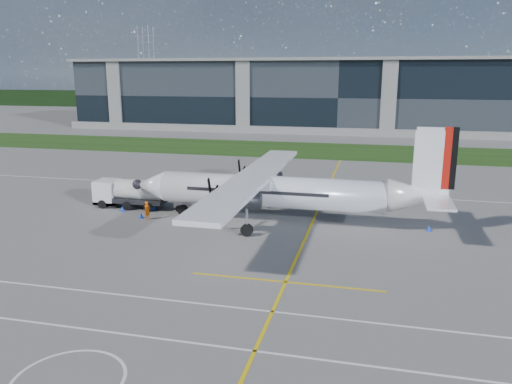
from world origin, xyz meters
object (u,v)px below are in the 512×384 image
pylon_west (147,67)px  turboprop_aircraft (283,174)px  fuel_tanker_truck (125,193)px  ground_crew_person (147,209)px  safety_cone_fwd (122,209)px  safety_cone_nose_stbd (154,207)px  safety_cone_stbdwing (288,185)px  safety_cone_nose_port (141,215)px  safety_cone_tail (429,228)px  baggage_tug (190,201)px

pylon_west → turboprop_aircraft: size_ratio=1.06×
fuel_tanker_truck → ground_crew_person: size_ratio=3.89×
safety_cone_fwd → safety_cone_nose_stbd: same height
safety_cone_stbdwing → safety_cone_nose_port: 18.40m
ground_crew_person → safety_cone_nose_port: bearing=91.5°
fuel_tanker_truck → safety_cone_tail: fuel_tanker_truck is taller
safety_cone_fwd → fuel_tanker_truck: bearing=106.5°
safety_cone_tail → ground_crew_person: bearing=-174.5°
safety_cone_nose_port → safety_cone_tail: (24.31, 2.04, 0.00)m
ground_crew_person → safety_cone_tail: 23.72m
safety_cone_fwd → safety_cone_nose_port: size_ratio=1.00×
safety_cone_stbdwing → baggage_tug: bearing=-121.6°
baggage_tug → safety_cone_fwd: size_ratio=5.86×
pylon_west → safety_cone_tail: (92.47, -143.27, -14.75)m
pylon_west → safety_cone_nose_port: 161.18m
fuel_tanker_truck → safety_cone_nose_port: size_ratio=14.40×
safety_cone_nose_stbd → safety_cone_tail: size_ratio=1.00×
safety_cone_stbdwing → safety_cone_fwd: bearing=-134.0°
safety_cone_nose_stbd → turboprop_aircraft: bearing=-5.2°
safety_cone_nose_stbd → safety_cone_tail: same height
ground_crew_person → safety_cone_nose_stbd: size_ratio=3.70×
fuel_tanker_truck → ground_crew_person: (3.84, -3.40, -0.43)m
safety_cone_stbdwing → safety_cone_tail: bearing=-43.4°
baggage_tug → safety_cone_nose_port: (-3.30, -3.51, -0.63)m
baggage_tug → safety_cone_nose_port: baggage_tug is taller
baggage_tug → safety_cone_nose_stbd: 3.51m
turboprop_aircraft → safety_cone_nose_port: size_ratio=56.39×
turboprop_aircraft → safety_cone_fwd: bearing=-179.5°
turboprop_aircraft → baggage_tug: size_ratio=9.62×
safety_cone_tail → safety_cone_stbdwing: bearing=136.6°
safety_cone_nose_port → turboprop_aircraft: bearing=7.9°
safety_cone_nose_port → safety_cone_tail: same height
pylon_west → safety_cone_fwd: 158.63m
ground_crew_person → safety_cone_tail: ground_crew_person is taller
safety_cone_nose_port → safety_cone_nose_stbd: bearing=91.9°
turboprop_aircraft → fuel_tanker_truck: (-15.44, 1.46, -2.88)m
baggage_tug → safety_cone_stbdwing: baggage_tug is taller
safety_cone_fwd → safety_cone_tail: size_ratio=1.00×
ground_crew_person → safety_cone_stbdwing: bearing=-12.7°
safety_cone_tail → turboprop_aircraft: bearing=-178.4°
turboprop_aircraft → safety_cone_stbdwing: (-1.86, 13.44, -3.98)m
fuel_tanker_truck → ground_crew_person: bearing=-41.5°
safety_cone_fwd → baggage_tug: bearing=17.9°
ground_crew_person → safety_cone_nose_port: (-0.71, 0.23, -0.67)m
safety_cone_nose_port → safety_cone_tail: bearing=4.8°
pylon_west → baggage_tug: (71.45, -141.80, -14.12)m
turboprop_aircraft → safety_cone_stbdwing: turboprop_aircraft is taller
turboprop_aircraft → ground_crew_person: size_ratio=15.24×
pylon_west → ground_crew_person: 161.63m
fuel_tanker_truck → safety_cone_fwd: 1.98m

